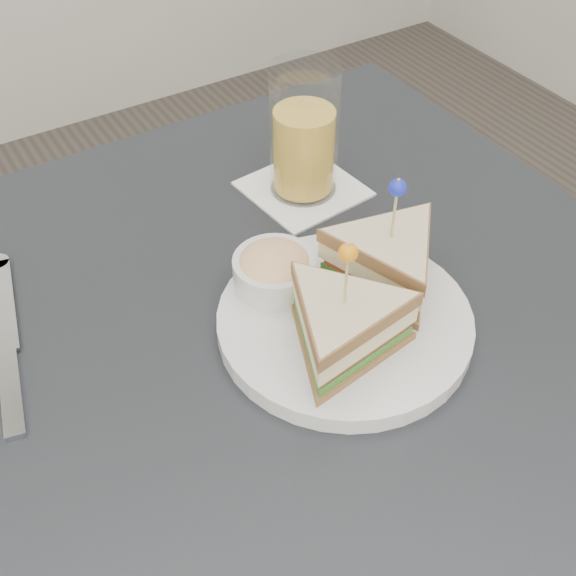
{
  "coord_description": "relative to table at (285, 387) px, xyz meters",
  "views": [
    {
      "loc": [
        -0.24,
        -0.39,
        1.25
      ],
      "look_at": [
        0.01,
        0.01,
        0.8
      ],
      "focal_mm": 45.0,
      "sensor_mm": 36.0,
      "label": 1
    }
  ],
  "objects": [
    {
      "name": "table",
      "position": [
        0.0,
        0.0,
        0.0
      ],
      "size": [
        0.8,
        0.8,
        0.75
      ],
      "color": "black",
      "rests_on": "ground"
    },
    {
      "name": "plate_meal",
      "position": [
        0.06,
        -0.02,
        0.11
      ],
      "size": [
        0.31,
        0.31,
        0.14
      ],
      "rotation": [
        0.0,
        0.0,
        -0.38
      ],
      "color": "silver",
      "rests_on": "table"
    },
    {
      "name": "cutlery_knife",
      "position": [
        -0.23,
        0.12,
        0.08
      ],
      "size": [
        0.07,
        0.24,
        0.01
      ],
      "rotation": [
        0.0,
        0.0,
        -0.21
      ],
      "color": "silver",
      "rests_on": "table"
    },
    {
      "name": "drink_set",
      "position": [
        0.14,
        0.19,
        0.14
      ],
      "size": [
        0.13,
        0.13,
        0.15
      ],
      "rotation": [
        0.0,
        0.0,
        0.1
      ],
      "color": "white",
      "rests_on": "table"
    }
  ]
}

